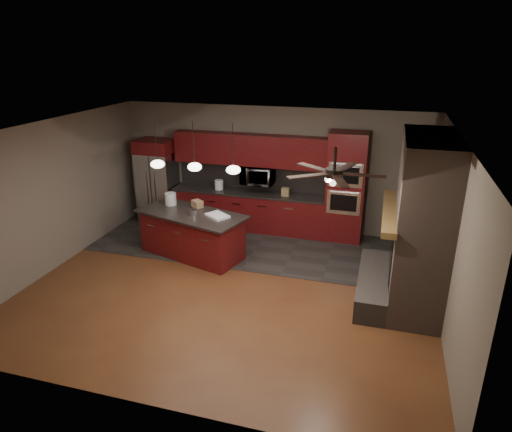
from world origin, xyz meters
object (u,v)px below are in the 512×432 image
(counter_bucket, at_px, (219,185))
(counter_box, at_px, (286,192))
(white_bucket, at_px, (171,199))
(cardboard_box, at_px, (197,204))
(paint_can, at_px, (194,212))
(microwave, at_px, (258,175))
(kitchen_island, at_px, (192,234))
(paint_tray, at_px, (217,216))
(refrigerator, at_px, (158,181))
(oven_tower, at_px, (346,188))

(counter_bucket, height_order, counter_box, counter_bucket)
(white_bucket, distance_m, cardboard_box, 0.60)
(white_bucket, distance_m, counter_box, 2.52)
(paint_can, bearing_deg, white_bucket, 147.83)
(microwave, distance_m, cardboard_box, 1.68)
(kitchen_island, relative_size, paint_can, 14.07)
(cardboard_box, bearing_deg, counter_box, 75.04)
(kitchen_island, distance_m, counter_box, 2.32)
(paint_tray, bearing_deg, kitchen_island, -150.14)
(microwave, distance_m, kitchen_island, 2.12)
(paint_can, distance_m, counter_bucket, 1.79)
(refrigerator, height_order, white_bucket, refrigerator)
(microwave, height_order, counter_box, microwave)
(microwave, bearing_deg, kitchen_island, -117.01)
(paint_can, height_order, paint_tray, paint_can)
(refrigerator, xyz_separation_m, cardboard_box, (1.54, -1.25, -0.00))
(counter_bucket, bearing_deg, paint_can, -85.93)
(oven_tower, distance_m, refrigerator, 4.42)
(counter_box, bearing_deg, cardboard_box, -138.68)
(microwave, distance_m, counter_bucket, 0.96)
(cardboard_box, xyz_separation_m, counter_bucket, (-0.02, 1.33, 0.02))
(kitchen_island, xyz_separation_m, white_bucket, (-0.61, 0.35, 0.58))
(paint_tray, bearing_deg, counter_bucket, 143.97)
(white_bucket, height_order, paint_can, white_bucket)
(white_bucket, distance_m, paint_tray, 1.26)
(paint_tray, xyz_separation_m, cardboard_box, (-0.59, 0.41, 0.05))
(oven_tower, bearing_deg, microwave, 178.34)
(kitchen_island, relative_size, paint_tray, 5.39)
(paint_tray, xyz_separation_m, counter_bucket, (-0.61, 1.74, 0.07))
(white_bucket, relative_size, cardboard_box, 1.11)
(refrigerator, height_order, paint_can, refrigerator)
(paint_can, xyz_separation_m, cardboard_box, (-0.11, 0.45, 0.02))
(paint_can, distance_m, counter_box, 2.27)
(cardboard_box, relative_size, counter_bucket, 1.03)
(white_bucket, relative_size, paint_can, 1.48)
(microwave, height_order, paint_tray, microwave)
(refrigerator, bearing_deg, paint_tray, -37.83)
(kitchen_island, distance_m, counter_bucket, 1.78)
(refrigerator, relative_size, counter_bucket, 9.08)
(oven_tower, height_order, paint_tray, oven_tower)
(counter_bucket, distance_m, counter_box, 1.59)
(cardboard_box, xyz_separation_m, counter_box, (1.58, 1.28, -0.00))
(microwave, relative_size, cardboard_box, 3.23)
(oven_tower, xyz_separation_m, counter_box, (-1.30, -0.04, -0.20))
(kitchen_island, height_order, cardboard_box, cardboard_box)
(refrigerator, bearing_deg, kitchen_island, -45.93)
(paint_tray, bearing_deg, paint_can, -140.04)
(oven_tower, distance_m, cardboard_box, 3.17)
(refrigerator, xyz_separation_m, paint_can, (1.65, -1.70, -0.02))
(kitchen_island, relative_size, cardboard_box, 10.53)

